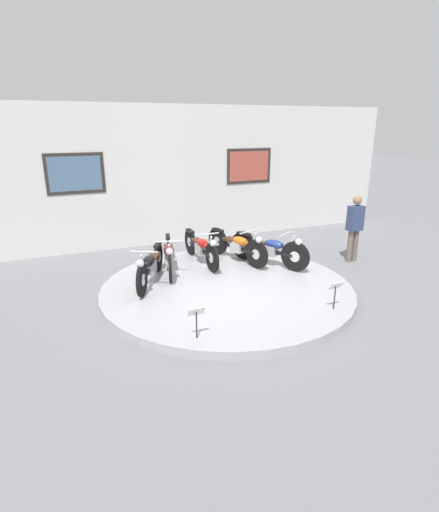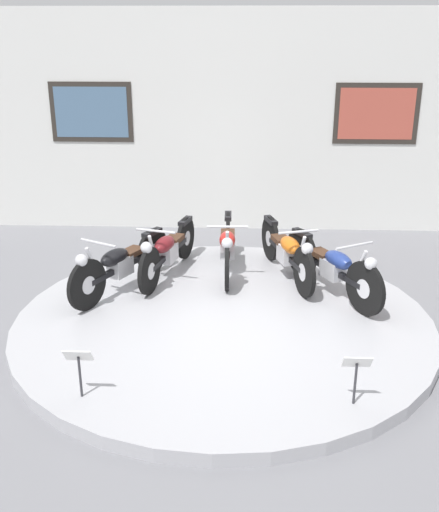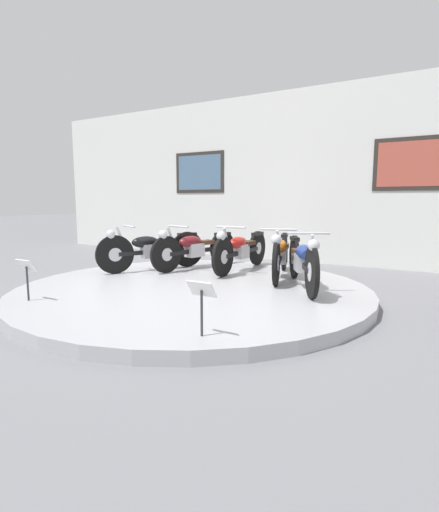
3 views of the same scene
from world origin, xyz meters
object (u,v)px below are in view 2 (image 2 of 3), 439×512
at_px(motorcycle_orange, 287,251).
at_px(info_placard_front_centre, 356,369).
at_px(motorcycle_blue, 333,266).
at_px(motorcycle_black, 120,263).
at_px(motorcycle_red, 228,245).
at_px(motorcycle_maroon, 167,250).
at_px(info_placard_front_left, 79,362).

bearing_deg(motorcycle_orange, info_placard_front_centre, -81.50).
bearing_deg(motorcycle_blue, motorcycle_black, -179.96).
bearing_deg(motorcycle_orange, motorcycle_black, -165.91).
relative_size(motorcycle_blue, info_placard_front_centre, 3.50).
xyz_separation_m(motorcycle_red, info_placard_front_centre, (1.26, -3.17, -0.02)).
bearing_deg(info_placard_front_centre, motorcycle_maroon, 125.13).
bearing_deg(motorcycle_red, info_placard_front_left, -111.76).
relative_size(motorcycle_red, info_placard_front_centre, 3.89).
relative_size(motorcycle_black, info_placard_front_left, 3.50).
xyz_separation_m(motorcycle_maroon, motorcycle_blue, (2.19, -0.55, 0.02)).
bearing_deg(motorcycle_blue, motorcycle_orange, 135.03).
distance_m(info_placard_front_left, info_placard_front_centre, 2.53).
height_order(motorcycle_maroon, info_placard_front_centre, motorcycle_maroon).
bearing_deg(motorcycle_black, motorcycle_maroon, 44.92).
height_order(motorcycle_black, motorcycle_blue, motorcycle_blue).
xyz_separation_m(motorcycle_orange, info_placard_front_centre, (0.44, -2.97, -0.02)).
distance_m(motorcycle_maroon, info_placard_front_centre, 3.62).
xyz_separation_m(motorcycle_black, info_placard_front_centre, (2.63, -2.42, -0.02)).
xyz_separation_m(motorcycle_orange, motorcycle_blue, (0.55, -0.55, 0.01)).
bearing_deg(motorcycle_maroon, motorcycle_blue, -13.99).
relative_size(motorcycle_black, motorcycle_maroon, 0.93).
relative_size(motorcycle_black, motorcycle_blue, 1.00).
xyz_separation_m(motorcycle_maroon, info_placard_front_centre, (2.08, -2.96, -0.01)).
distance_m(motorcycle_black, motorcycle_maroon, 0.78).
height_order(info_placard_front_left, info_placard_front_centre, same).
height_order(motorcycle_red, info_placard_front_centre, motorcycle_red).
height_order(motorcycle_red, motorcycle_orange, motorcycle_orange).
bearing_deg(motorcycle_red, motorcycle_black, -151.17).
relative_size(motorcycle_maroon, info_placard_front_left, 3.76).
height_order(motorcycle_black, motorcycle_red, motorcycle_black).
height_order(motorcycle_orange, motorcycle_blue, motorcycle_blue).
relative_size(motorcycle_maroon, motorcycle_red, 0.97).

